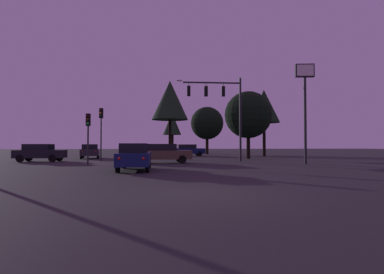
# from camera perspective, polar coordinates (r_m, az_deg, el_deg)

# --- Properties ---
(ground_plane) EXTENTS (168.00, 168.00, 0.00)m
(ground_plane) POSITION_cam_1_polar(r_m,az_deg,el_deg) (33.25, -4.76, -3.99)
(ground_plane) COLOR #262326
(ground_plane) RESTS_ON ground
(traffic_signal_mast_arm) EXTENTS (5.79, 0.49, 7.42)m
(traffic_signal_mast_arm) POSITION_cam_1_polar(r_m,az_deg,el_deg) (27.13, 5.49, 6.56)
(traffic_signal_mast_arm) COLOR #232326
(traffic_signal_mast_arm) RESTS_ON ground
(traffic_light_corner_left) EXTENTS (0.32, 0.36, 3.73)m
(traffic_light_corner_left) POSITION_cam_1_polar(r_m,az_deg,el_deg) (23.42, -18.96, 1.58)
(traffic_light_corner_left) COLOR #232326
(traffic_light_corner_left) RESTS_ON ground
(traffic_light_corner_right) EXTENTS (0.37, 0.39, 4.75)m
(traffic_light_corner_right) POSITION_cam_1_polar(r_m,az_deg,el_deg) (28.41, -16.73, 2.40)
(traffic_light_corner_right) COLOR #232326
(traffic_light_corner_right) RESTS_ON ground
(car_nearside_lane) EXTENTS (1.74, 4.51, 1.52)m
(car_nearside_lane) POSITION_cam_1_polar(r_m,az_deg,el_deg) (17.47, -10.70, -3.57)
(car_nearside_lane) COLOR #0F1947
(car_nearside_lane) RESTS_ON ground
(car_crossing_left) EXTENTS (4.72, 2.00, 1.52)m
(car_crossing_left) POSITION_cam_1_polar(r_m,az_deg,el_deg) (24.08, -5.75, -3.02)
(car_crossing_left) COLOR #473828
(car_crossing_left) RESTS_ON ground
(car_crossing_right) EXTENTS (4.11, 1.94, 1.52)m
(car_crossing_right) POSITION_cam_1_polar(r_m,az_deg,el_deg) (29.19, -26.69, -2.61)
(car_crossing_right) COLOR black
(car_crossing_right) RESTS_ON ground
(car_far_lane) EXTENTS (2.45, 4.57, 1.52)m
(car_far_lane) POSITION_cam_1_polar(r_m,az_deg,el_deg) (34.22, -18.58, -2.51)
(car_far_lane) COLOR #232328
(car_far_lane) RESTS_ON ground
(car_parked_lot) EXTENTS (4.47, 2.04, 1.52)m
(car_parked_lot) POSITION_cam_1_polar(r_m,az_deg,el_deg) (39.67, -0.83, -2.45)
(car_parked_lot) COLOR #0F1947
(car_parked_lot) RESTS_ON ground
(store_sign_illuminated) EXTENTS (1.42, 0.47, 7.53)m
(store_sign_illuminated) POSITION_cam_1_polar(r_m,az_deg,el_deg) (24.49, 20.47, 8.08)
(store_sign_illuminated) COLOR #232326
(store_sign_illuminated) RESTS_ON ground
(tree_behind_sign) EXTENTS (4.00, 4.00, 8.59)m
(tree_behind_sign) POSITION_cam_1_polar(r_m,az_deg,el_deg) (40.34, 13.37, 5.60)
(tree_behind_sign) COLOR black
(tree_behind_sign) RESTS_ON ground
(tree_left_far) EXTENTS (3.59, 3.59, 7.83)m
(tree_left_far) POSITION_cam_1_polar(r_m,az_deg,el_deg) (30.34, -4.16, 6.87)
(tree_left_far) COLOR black
(tree_left_far) RESTS_ON ground
(tree_center_horizon) EXTENTS (5.27, 5.27, 7.60)m
(tree_center_horizon) POSITION_cam_1_polar(r_m,az_deg,el_deg) (48.88, 2.84, 2.59)
(tree_center_horizon) COLOR black
(tree_center_horizon) RESTS_ON ground
(tree_right_cluster) EXTENTS (4.92, 4.92, 7.07)m
(tree_right_cluster) POSITION_cam_1_polar(r_m,az_deg,el_deg) (32.38, 10.51, 4.10)
(tree_right_cluster) COLOR black
(tree_right_cluster) RESTS_ON ground
(tree_lot_edge) EXTENTS (2.95, 2.95, 6.60)m
(tree_lot_edge) POSITION_cam_1_polar(r_m,az_deg,el_deg) (48.64, -3.77, 2.40)
(tree_lot_edge) COLOR black
(tree_lot_edge) RESTS_ON ground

